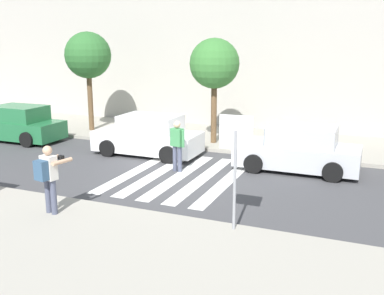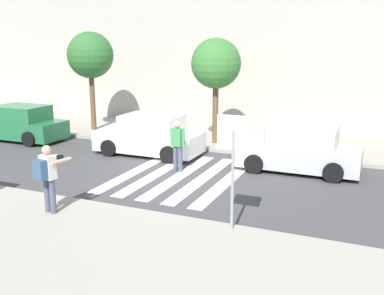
{
  "view_description": "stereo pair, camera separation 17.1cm",
  "coord_description": "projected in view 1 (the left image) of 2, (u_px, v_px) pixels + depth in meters",
  "views": [
    {
      "loc": [
        5.77,
        -12.65,
        4.35
      ],
      "look_at": [
        0.6,
        -0.2,
        1.1
      ],
      "focal_mm": 42.0,
      "sensor_mm": 36.0,
      "label": 1
    },
    {
      "loc": [
        5.93,
        -12.58,
        4.35
      ],
      "look_at": [
        0.6,
        -0.2,
        1.1
      ],
      "focal_mm": 42.0,
      "sensor_mm": 36.0,
      "label": 2
    }
  ],
  "objects": [
    {
      "name": "crosswalk_stripe_4",
      "position": [
        226.0,
        181.0,
        14.11
      ],
      "size": [
        0.44,
        5.2,
        0.01
      ],
      "primitive_type": "cube",
      "color": "silver",
      "rests_on": "ground"
    },
    {
      "name": "crosswalk_stripe_1",
      "position": [
        158.0,
        173.0,
        15.0
      ],
      "size": [
        0.44,
        5.2,
        0.01
      ],
      "primitive_type": "cube",
      "color": "silver",
      "rests_on": "ground"
    },
    {
      "name": "sidewalk_near",
      "position": [
        49.0,
        260.0,
        8.94
      ],
      "size": [
        60.0,
        6.0,
        0.14
      ],
      "primitive_type": "cube",
      "color": "#9E998C",
      "rests_on": "ground"
    },
    {
      "name": "crosswalk_stripe_0",
      "position": [
        137.0,
        170.0,
        15.3
      ],
      "size": [
        0.44,
        5.2,
        0.01
      ],
      "primitive_type": "cube",
      "color": "silver",
      "rests_on": "ground"
    },
    {
      "name": "street_tree_west",
      "position": [
        88.0,
        56.0,
        20.69
      ],
      "size": [
        2.13,
        2.13,
        4.57
      ],
      "color": "brown",
      "rests_on": "sidewalk_far"
    },
    {
      "name": "parked_car_green",
      "position": [
        18.0,
        124.0,
        19.67
      ],
      "size": [
        4.1,
        1.92,
        1.55
      ],
      "color": "#236B3D",
      "rests_on": "ground"
    },
    {
      "name": "crosswalk_stripe_2",
      "position": [
        180.0,
        176.0,
        14.7
      ],
      "size": [
        0.44,
        5.2,
        0.01
      ],
      "primitive_type": "cube",
      "color": "silver",
      "rests_on": "ground"
    },
    {
      "name": "stop_sign",
      "position": [
        236.0,
        147.0,
        9.8
      ],
      "size": [
        0.76,
        0.08,
        2.63
      ],
      "color": "gray",
      "rests_on": "sidewalk_near"
    },
    {
      "name": "street_tree_center",
      "position": [
        214.0,
        64.0,
        18.09
      ],
      "size": [
        2.03,
        2.03,
        4.28
      ],
      "color": "brown",
      "rests_on": "sidewalk_far"
    },
    {
      "name": "parked_car_white",
      "position": [
        148.0,
        136.0,
        17.26
      ],
      "size": [
        4.1,
        1.92,
        1.55
      ],
      "color": "white",
      "rests_on": "ground"
    },
    {
      "name": "photographer_with_backpack",
      "position": [
        48.0,
        174.0,
        10.92
      ],
      "size": [
        0.67,
        0.91,
        1.72
      ],
      "color": "#474C60",
      "rests_on": "sidewalk_near"
    },
    {
      "name": "parked_car_silver",
      "position": [
        298.0,
        150.0,
        15.13
      ],
      "size": [
        4.1,
        1.92,
        1.55
      ],
      "color": "#B7BABF",
      "rests_on": "ground"
    },
    {
      "name": "building_facade_far",
      "position": [
        260.0,
        50.0,
        22.97
      ],
      "size": [
        56.0,
        4.0,
        7.62
      ],
      "primitive_type": "cube",
      "color": "#ADA89E",
      "rests_on": "ground"
    },
    {
      "name": "pedestrian_crossing",
      "position": [
        177.0,
        143.0,
        14.99
      ],
      "size": [
        0.57,
        0.32,
        1.72
      ],
      "color": "#474C60",
      "rests_on": "ground"
    },
    {
      "name": "ground_plane",
      "position": [
        177.0,
        177.0,
        14.53
      ],
      "size": [
        120.0,
        120.0,
        0.0
      ],
      "primitive_type": "plane",
      "color": "#424244"
    },
    {
      "name": "sidewalk_far",
      "position": [
        233.0,
        139.0,
        19.9
      ],
      "size": [
        60.0,
        4.8,
        0.14
      ],
      "primitive_type": "cube",
      "color": "#9E998C",
      "rests_on": "ground"
    },
    {
      "name": "crosswalk_stripe_3",
      "position": [
        203.0,
        178.0,
        14.41
      ],
      "size": [
        0.44,
        5.2,
        0.01
      ],
      "primitive_type": "cube",
      "color": "silver",
      "rests_on": "ground"
    }
  ]
}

